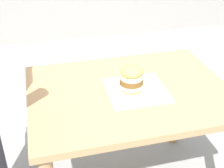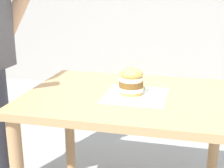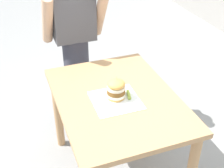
% 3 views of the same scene
% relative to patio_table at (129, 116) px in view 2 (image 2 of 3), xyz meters
% --- Properties ---
extents(patio_table, '(0.84, 1.13, 0.79)m').
position_rel_patio_table_xyz_m(patio_table, '(0.00, 0.00, 0.00)').
color(patio_table, tan).
rests_on(patio_table, ground).
extents(serving_paper, '(0.33, 0.33, 0.00)m').
position_rel_patio_table_xyz_m(serving_paper, '(-0.02, -0.04, 0.13)').
color(serving_paper, white).
rests_on(serving_paper, patio_table).
extents(sandwich, '(0.14, 0.14, 0.18)m').
position_rel_patio_table_xyz_m(sandwich, '(-0.01, -0.01, 0.21)').
color(sandwich, gold).
rests_on(sandwich, serving_paper).
extents(pickle_spear, '(0.05, 0.10, 0.02)m').
position_rel_patio_table_xyz_m(pickle_spear, '(0.08, -0.02, 0.15)').
color(pickle_spear, '#8EA83D').
rests_on(pickle_spear, serving_paper).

